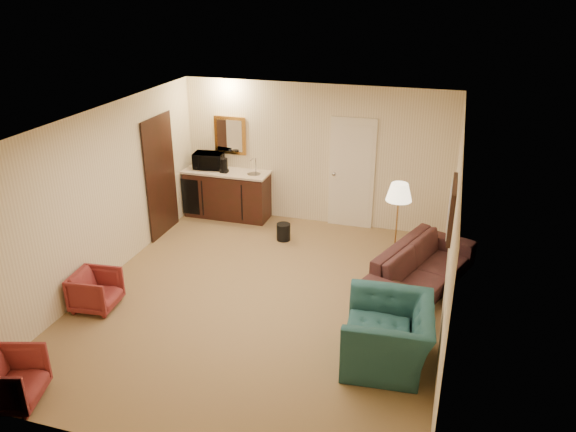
{
  "coord_description": "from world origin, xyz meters",
  "views": [
    {
      "loc": [
        2.37,
        -6.59,
        4.28
      ],
      "look_at": [
        0.24,
        0.5,
        1.13
      ],
      "focal_mm": 35.0,
      "sensor_mm": 36.0,
      "label": 1
    }
  ],
  "objects_px": {
    "waste_bin": "(283,232)",
    "coffee_maker": "(224,165)",
    "rose_chair_far": "(9,378)",
    "teal_armchair": "(389,325)",
    "coffee_table": "(383,299)",
    "microwave": "(208,159)",
    "sofa": "(422,260)",
    "rose_chair_near": "(96,289)",
    "wetbar_cabinet": "(227,194)",
    "floor_lamp": "(396,228)"
  },
  "relations": [
    {
      "from": "rose_chair_near",
      "to": "microwave",
      "type": "distance_m",
      "value": 3.75
    },
    {
      "from": "rose_chair_near",
      "to": "waste_bin",
      "type": "bearing_deg",
      "value": -38.44
    },
    {
      "from": "sofa",
      "to": "coffee_maker",
      "type": "height_order",
      "value": "coffee_maker"
    },
    {
      "from": "microwave",
      "to": "sofa",
      "type": "bearing_deg",
      "value": -30.71
    },
    {
      "from": "floor_lamp",
      "to": "coffee_maker",
      "type": "xyz_separation_m",
      "value": [
        -3.36,
        1.25,
        0.31
      ]
    },
    {
      "from": "rose_chair_near",
      "to": "microwave",
      "type": "height_order",
      "value": "microwave"
    },
    {
      "from": "waste_bin",
      "to": "sofa",
      "type": "bearing_deg",
      "value": -21.11
    },
    {
      "from": "waste_bin",
      "to": "rose_chair_far",
      "type": "bearing_deg",
      "value": -108.43
    },
    {
      "from": "microwave",
      "to": "coffee_maker",
      "type": "xyz_separation_m",
      "value": [
        0.37,
        -0.14,
        -0.05
      ]
    },
    {
      "from": "coffee_table",
      "to": "floor_lamp",
      "type": "height_order",
      "value": "floor_lamp"
    },
    {
      "from": "teal_armchair",
      "to": "rose_chair_near",
      "type": "xyz_separation_m",
      "value": [
        -4.05,
        0.03,
        -0.21
      ]
    },
    {
      "from": "wetbar_cabinet",
      "to": "waste_bin",
      "type": "xyz_separation_m",
      "value": [
        1.35,
        -0.72,
        -0.31
      ]
    },
    {
      "from": "teal_armchair",
      "to": "coffee_table",
      "type": "xyz_separation_m",
      "value": [
        -0.19,
        1.06,
        -0.31
      ]
    },
    {
      "from": "rose_chair_far",
      "to": "floor_lamp",
      "type": "xyz_separation_m",
      "value": [
        3.6,
        4.2,
        0.42
      ]
    },
    {
      "from": "microwave",
      "to": "waste_bin",
      "type": "bearing_deg",
      "value": -32.65
    },
    {
      "from": "wetbar_cabinet",
      "to": "rose_chair_near",
      "type": "height_order",
      "value": "wetbar_cabinet"
    },
    {
      "from": "sofa",
      "to": "teal_armchair",
      "type": "distance_m",
      "value": 1.97
    },
    {
      "from": "rose_chair_near",
      "to": "wetbar_cabinet",
      "type": "bearing_deg",
      "value": -13.58
    },
    {
      "from": "coffee_maker",
      "to": "sofa",
      "type": "bearing_deg",
      "value": -19.94
    },
    {
      "from": "sofa",
      "to": "coffee_maker",
      "type": "bearing_deg",
      "value": 87.79
    },
    {
      "from": "sofa",
      "to": "microwave",
      "type": "bearing_deg",
      "value": 87.97
    },
    {
      "from": "wetbar_cabinet",
      "to": "teal_armchair",
      "type": "height_order",
      "value": "teal_armchair"
    },
    {
      "from": "coffee_table",
      "to": "floor_lamp",
      "type": "distance_m",
      "value": 1.35
    },
    {
      "from": "sofa",
      "to": "rose_chair_near",
      "type": "xyz_separation_m",
      "value": [
        -4.3,
        -1.93,
        -0.13
      ]
    },
    {
      "from": "sofa",
      "to": "waste_bin",
      "type": "bearing_deg",
      "value": 89.38
    },
    {
      "from": "rose_chair_far",
      "to": "waste_bin",
      "type": "bearing_deg",
      "value": -34.72
    },
    {
      "from": "sofa",
      "to": "rose_chair_far",
      "type": "xyz_separation_m",
      "value": [
        -4.05,
        -3.85,
        -0.1
      ]
    },
    {
      "from": "coffee_table",
      "to": "waste_bin",
      "type": "relative_size",
      "value": 2.34
    },
    {
      "from": "teal_armchair",
      "to": "rose_chair_near",
      "type": "relative_size",
      "value": 1.95
    },
    {
      "from": "wetbar_cabinet",
      "to": "rose_chair_far",
      "type": "height_order",
      "value": "wetbar_cabinet"
    },
    {
      "from": "rose_chair_near",
      "to": "waste_bin",
      "type": "height_order",
      "value": "rose_chair_near"
    },
    {
      "from": "wetbar_cabinet",
      "to": "sofa",
      "type": "height_order",
      "value": "wetbar_cabinet"
    },
    {
      "from": "waste_bin",
      "to": "coffee_maker",
      "type": "distance_m",
      "value": 1.76
    },
    {
      "from": "sofa",
      "to": "teal_armchair",
      "type": "height_order",
      "value": "teal_armchair"
    },
    {
      "from": "wetbar_cabinet",
      "to": "floor_lamp",
      "type": "height_order",
      "value": "floor_lamp"
    },
    {
      "from": "microwave",
      "to": "teal_armchair",
      "type": "bearing_deg",
      "value": -51.33
    },
    {
      "from": "rose_chair_near",
      "to": "waste_bin",
      "type": "xyz_separation_m",
      "value": [
        1.85,
        2.87,
        -0.15
      ]
    },
    {
      "from": "waste_bin",
      "to": "microwave",
      "type": "relative_size",
      "value": 0.55
    },
    {
      "from": "rose_chair_far",
      "to": "coffee_maker",
      "type": "bearing_deg",
      "value": -18.75
    },
    {
      "from": "waste_bin",
      "to": "rose_chair_near",
      "type": "bearing_deg",
      "value": -122.79
    },
    {
      "from": "teal_armchair",
      "to": "coffee_maker",
      "type": "distance_m",
      "value": 5.06
    },
    {
      "from": "wetbar_cabinet",
      "to": "rose_chair_near",
      "type": "bearing_deg",
      "value": -97.92
    },
    {
      "from": "rose_chair_far",
      "to": "microwave",
      "type": "bearing_deg",
      "value": -14.86
    },
    {
      "from": "sofa",
      "to": "rose_chair_near",
      "type": "bearing_deg",
      "value": 134.63
    },
    {
      "from": "coffee_maker",
      "to": "waste_bin",
      "type": "bearing_deg",
      "value": -22.71
    },
    {
      "from": "waste_bin",
      "to": "coffee_maker",
      "type": "xyz_separation_m",
      "value": [
        -1.36,
        0.65,
        0.9
      ]
    },
    {
      "from": "sofa",
      "to": "teal_armchair",
      "type": "relative_size",
      "value": 1.88
    },
    {
      "from": "floor_lamp",
      "to": "coffee_maker",
      "type": "height_order",
      "value": "floor_lamp"
    },
    {
      "from": "rose_chair_far",
      "to": "waste_bin",
      "type": "xyz_separation_m",
      "value": [
        1.6,
        4.8,
        -0.17
      ]
    },
    {
      "from": "wetbar_cabinet",
      "to": "microwave",
      "type": "xyz_separation_m",
      "value": [
        -0.39,
        0.07,
        0.65
      ]
    }
  ]
}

